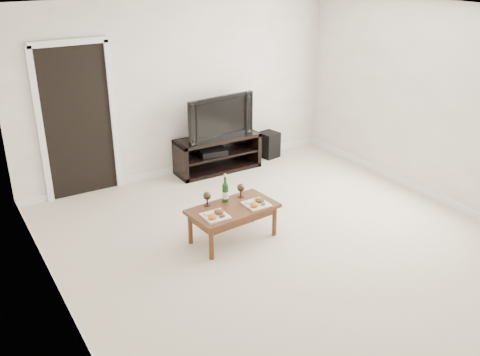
% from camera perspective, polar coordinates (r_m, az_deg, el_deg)
% --- Properties ---
extents(floor, '(5.50, 5.50, 0.00)m').
position_cam_1_polar(floor, '(6.23, 5.24, -7.46)').
color(floor, beige).
rests_on(floor, ground).
extents(back_wall, '(5.00, 0.04, 2.60)m').
position_cam_1_polar(back_wall, '(7.98, -6.34, 9.52)').
color(back_wall, white).
rests_on(back_wall, ground).
extents(ceiling, '(5.00, 5.50, 0.04)m').
position_cam_1_polar(ceiling, '(5.39, 6.29, 17.25)').
color(ceiling, white).
rests_on(ceiling, back_wall).
extents(doorway, '(0.90, 0.02, 2.05)m').
position_cam_1_polar(doorway, '(7.52, -16.91, 5.64)').
color(doorway, black).
rests_on(doorway, ground).
extents(media_console, '(1.32, 0.45, 0.55)m').
position_cam_1_polar(media_console, '(8.23, -2.40, 2.62)').
color(media_console, black).
rests_on(media_console, ground).
extents(television, '(1.15, 0.27, 0.65)m').
position_cam_1_polar(television, '(8.04, -2.47, 6.64)').
color(television, black).
rests_on(television, media_console).
extents(av_receiver, '(0.44, 0.36, 0.08)m').
position_cam_1_polar(av_receiver, '(8.17, -2.95, 2.80)').
color(av_receiver, black).
rests_on(av_receiver, media_console).
extents(subwoofer, '(0.33, 0.33, 0.42)m').
position_cam_1_polar(subwoofer, '(8.82, 3.10, 3.58)').
color(subwoofer, black).
rests_on(subwoofer, ground).
extents(coffee_table, '(1.07, 0.66, 0.42)m').
position_cam_1_polar(coffee_table, '(6.29, -0.76, -4.84)').
color(coffee_table, '#552C17').
rests_on(coffee_table, ground).
extents(plate_left, '(0.27, 0.27, 0.07)m').
position_cam_1_polar(plate_left, '(5.97, -2.66, -3.86)').
color(plate_left, white).
rests_on(plate_left, coffee_table).
extents(plate_right, '(0.27, 0.27, 0.07)m').
position_cam_1_polar(plate_right, '(6.23, 1.76, -2.60)').
color(plate_right, white).
rests_on(plate_right, coffee_table).
extents(wine_bottle, '(0.07, 0.07, 0.35)m').
position_cam_1_polar(wine_bottle, '(6.26, -1.59, -1.06)').
color(wine_bottle, '#0F3A14').
rests_on(wine_bottle, coffee_table).
extents(goblet_left, '(0.09, 0.09, 0.17)m').
position_cam_1_polar(goblet_left, '(6.21, -3.53, -2.21)').
color(goblet_left, '#39291F').
rests_on(goblet_left, coffee_table).
extents(goblet_right, '(0.09, 0.09, 0.17)m').
position_cam_1_polar(goblet_right, '(6.41, 0.09, -1.33)').
color(goblet_right, '#39291F').
rests_on(goblet_right, coffee_table).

